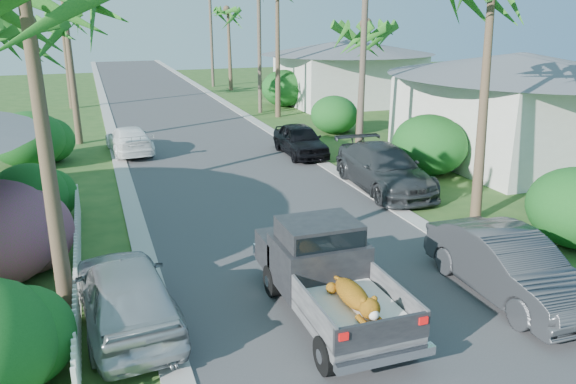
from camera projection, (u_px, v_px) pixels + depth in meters
name	position (u px, v px, depth m)	size (l,w,h in m)	color
ground	(396.00, 350.00, 11.26)	(120.00, 120.00, 0.00)	#284D1C
road	(186.00, 126.00, 33.70)	(8.00, 100.00, 0.02)	#38383A
curb_left	(111.00, 130.00, 32.33)	(0.60, 100.00, 0.06)	#A5A39E
curb_right	(254.00, 121.00, 35.06)	(0.60, 100.00, 0.06)	#A5A39E
pickup_truck	(323.00, 269.00, 12.51)	(1.98, 5.12, 2.06)	black
parked_car_rn	(508.00, 266.00, 13.18)	(1.66, 4.75, 1.57)	#313336
parked_car_rm	(384.00, 169.00, 21.31)	(2.28, 5.61, 1.63)	#303335
parked_car_rf	(300.00, 140.00, 26.51)	(1.72, 4.27, 1.45)	black
parked_car_ln	(125.00, 293.00, 11.90)	(1.86, 4.63, 1.58)	#ADB0B5
parked_car_lf	(129.00, 140.00, 26.89)	(1.80, 4.43, 1.29)	white
palm_l_b	(32.00, 23.00, 18.00)	(4.40, 4.40, 7.40)	brown
palm_l_d	(61.00, 13.00, 37.76)	(4.40, 4.40, 7.70)	brown
palm_r_b	(364.00, 25.00, 25.01)	(4.40, 4.40, 7.20)	brown
palm_r_d	(228.00, 10.00, 47.19)	(4.40, 4.40, 8.00)	brown
shrub_l_c	(29.00, 196.00, 17.58)	(2.40, 2.64, 2.00)	#134415
shrub_l_d	(28.00, 139.00, 24.51)	(3.20, 3.52, 2.40)	#134415
shrub_r_b	(429.00, 145.00, 23.23)	(3.00, 3.30, 2.50)	#134415
shrub_r_c	(334.00, 115.00, 31.28)	(2.60, 2.86, 2.10)	#134415
shrub_r_d	(284.00, 88.00, 40.34)	(3.20, 3.52, 2.60)	#134415
picket_fence	(77.00, 261.00, 14.14)	(0.10, 11.00, 1.00)	white
house_right_near	(517.00, 111.00, 25.49)	(8.00, 9.00, 4.80)	silver
house_right_far	(347.00, 74.00, 41.68)	(9.00, 8.00, 4.60)	silver
utility_pole_b	(363.00, 60.00, 23.31)	(1.60, 0.26, 9.00)	brown
utility_pole_c	(259.00, 43.00, 36.78)	(1.60, 0.26, 9.00)	brown
utility_pole_d	(211.00, 35.00, 50.25)	(1.60, 0.26, 9.00)	brown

